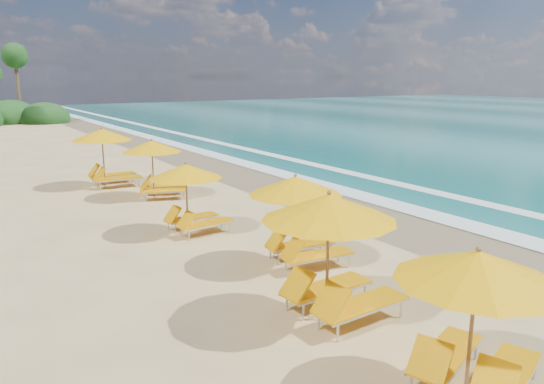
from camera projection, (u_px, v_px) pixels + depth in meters
name	position (u px, v px, depth m)	size (l,w,h in m)	color
ground	(272.00, 229.00, 16.20)	(160.00, 160.00, 0.00)	#D2B57B
wet_sand	(366.00, 211.00, 18.32)	(4.00, 160.00, 0.01)	#85724F
surf_foam	(418.00, 201.00, 19.74)	(4.00, 160.00, 0.01)	white
station_0	(476.00, 311.00, 7.55)	(3.03, 2.97, 2.38)	olive
station_1	(336.00, 247.00, 9.94)	(2.87, 2.67, 2.62)	olive
station_2	(302.00, 214.00, 12.87)	(2.78, 2.63, 2.37)	olive
station_3	(192.00, 193.00, 15.61)	(2.51, 2.36, 2.21)	olive
station_4	(157.00, 165.00, 20.19)	(3.03, 3.00, 2.34)	olive
station_5	(108.00, 153.00, 22.27)	(2.85, 2.65, 2.59)	olive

